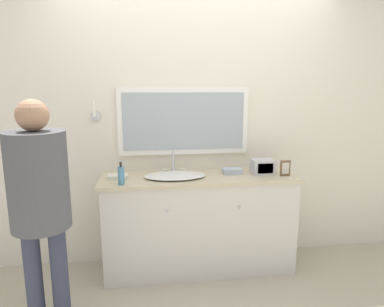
{
  "coord_description": "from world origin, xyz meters",
  "views": [
    {
      "loc": [
        -0.45,
        -2.56,
        1.64
      ],
      "look_at": [
        -0.06,
        0.28,
        1.07
      ],
      "focal_mm": 32.0,
      "sensor_mm": 36.0,
      "label": 1
    }
  ],
  "objects_px": {
    "soap_bottle": "(121,175)",
    "picture_frame": "(285,168)",
    "person": "(39,193)",
    "sink_basin": "(175,175)",
    "appliance_box": "(263,167)"
  },
  "relations": [
    {
      "from": "soap_bottle",
      "to": "picture_frame",
      "type": "relative_size",
      "value": 1.35
    },
    {
      "from": "soap_bottle",
      "to": "picture_frame",
      "type": "distance_m",
      "value": 1.39
    },
    {
      "from": "soap_bottle",
      "to": "person",
      "type": "bearing_deg",
      "value": -138.02
    },
    {
      "from": "sink_basin",
      "to": "appliance_box",
      "type": "relative_size",
      "value": 2.71
    },
    {
      "from": "soap_bottle",
      "to": "appliance_box",
      "type": "height_order",
      "value": "soap_bottle"
    },
    {
      "from": "sink_basin",
      "to": "soap_bottle",
      "type": "height_order",
      "value": "sink_basin"
    },
    {
      "from": "sink_basin",
      "to": "picture_frame",
      "type": "relative_size",
      "value": 3.79
    },
    {
      "from": "soap_bottle",
      "to": "person",
      "type": "height_order",
      "value": "person"
    },
    {
      "from": "appliance_box",
      "to": "person",
      "type": "bearing_deg",
      "value": -160.22
    },
    {
      "from": "appliance_box",
      "to": "picture_frame",
      "type": "xyz_separation_m",
      "value": [
        0.17,
        -0.1,
        0.0
      ]
    },
    {
      "from": "appliance_box",
      "to": "person",
      "type": "distance_m",
      "value": 1.82
    },
    {
      "from": "soap_bottle",
      "to": "sink_basin",
      "type": "bearing_deg",
      "value": 20.22
    },
    {
      "from": "appliance_box",
      "to": "person",
      "type": "relative_size",
      "value": 0.12
    },
    {
      "from": "soap_bottle",
      "to": "person",
      "type": "relative_size",
      "value": 0.12
    },
    {
      "from": "appliance_box",
      "to": "sink_basin",
      "type": "bearing_deg",
      "value": -178.98
    }
  ]
}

